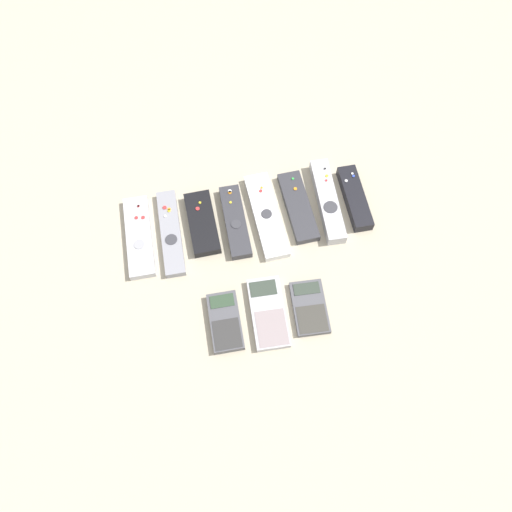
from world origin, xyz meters
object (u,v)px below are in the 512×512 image
(remote_6, at_px, (327,201))
(remote_7, at_px, (355,198))
(calculator_1, at_px, (267,313))
(calculator_2, at_px, (310,308))
(remote_1, at_px, (171,233))
(remote_0, at_px, (139,237))
(remote_3, at_px, (235,221))
(remote_2, at_px, (202,223))
(remote_4, at_px, (266,215))
(remote_5, at_px, (298,207))
(calculator_0, at_px, (225,322))

(remote_6, relative_size, remote_7, 1.30)
(calculator_1, xyz_separation_m, calculator_2, (0.09, -0.00, -0.00))
(remote_1, distance_m, remote_6, 0.36)
(remote_0, distance_m, remote_6, 0.43)
(remote_3, height_order, remote_7, remote_7)
(remote_2, xyz_separation_m, remote_4, (0.15, -0.01, -0.00))
(remote_1, xyz_separation_m, calculator_1, (0.17, -0.23, -0.00))
(remote_7, bearing_deg, remote_5, 178.53)
(remote_1, height_order, remote_7, remote_7)
(remote_5, height_order, calculator_2, remote_5)
(remote_5, distance_m, calculator_1, 0.27)
(remote_1, distance_m, remote_3, 0.15)
(calculator_0, bearing_deg, calculator_2, 0.17)
(remote_1, height_order, remote_3, remote_3)
(remote_0, height_order, calculator_2, remote_0)
(remote_7, xyz_separation_m, calculator_0, (-0.34, -0.23, -0.00))
(remote_1, distance_m, remote_7, 0.43)
(remote_1, distance_m, calculator_0, 0.24)
(remote_4, bearing_deg, remote_0, 177.44)
(calculator_0, xyz_separation_m, calculator_1, (0.09, 0.00, -0.00))
(remote_2, height_order, calculator_2, remote_2)
(remote_2, relative_size, remote_5, 0.86)
(remote_0, bearing_deg, remote_2, 2.81)
(remote_2, distance_m, remote_3, 0.07)
(remote_5, bearing_deg, remote_4, -175.35)
(remote_2, distance_m, remote_7, 0.35)
(remote_6, bearing_deg, remote_2, -177.25)
(remote_7, bearing_deg, remote_1, -178.68)
(calculator_1, bearing_deg, remote_6, 53.56)
(remote_5, xyz_separation_m, remote_7, (0.13, -0.00, 0.00))
(remote_1, relative_size, remote_3, 1.17)
(remote_4, relative_size, remote_6, 1.03)
(remote_7, relative_size, calculator_1, 1.05)
(remote_4, bearing_deg, remote_7, -1.03)
(remote_1, bearing_deg, remote_6, 2.30)
(remote_0, xyz_separation_m, remote_4, (0.29, -0.00, 0.00))
(remote_4, bearing_deg, calculator_0, -122.40)
(remote_4, xyz_separation_m, remote_6, (0.14, 0.01, 0.00))
(remote_1, height_order, remote_2, remote_2)
(remote_1, height_order, remote_6, remote_6)
(remote_1, xyz_separation_m, remote_7, (0.43, 0.01, 0.00))
(remote_0, distance_m, remote_4, 0.29)
(calculator_2, bearing_deg, remote_2, 132.01)
(remote_4, bearing_deg, calculator_2, -81.37)
(remote_6, bearing_deg, calculator_1, -126.36)
(remote_2, bearing_deg, remote_7, -1.69)
(remote_7, height_order, calculator_0, remote_7)
(remote_5, relative_size, calculator_2, 1.50)
(remote_0, height_order, remote_4, same)
(remote_6, relative_size, calculator_1, 1.36)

